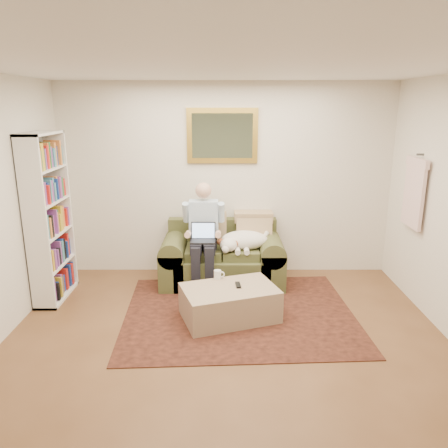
{
  "coord_description": "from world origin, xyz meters",
  "views": [
    {
      "loc": [
        -0.02,
        -3.39,
        2.29
      ],
      "look_at": [
        -0.02,
        1.52,
        0.95
      ],
      "focal_mm": 35.0,
      "sensor_mm": 36.0,
      "label": 1
    }
  ],
  "objects_px": {
    "sofa": "(222,262)",
    "sleeping_dog": "(244,240)",
    "coffee_mug": "(218,274)",
    "bookshelf": "(49,218)",
    "laptop": "(203,236)",
    "ottoman": "(230,303)",
    "seated_man": "(203,237)"
  },
  "relations": [
    {
      "from": "sofa",
      "to": "sleeping_dog",
      "type": "height_order",
      "value": "sofa"
    },
    {
      "from": "coffee_mug",
      "to": "bookshelf",
      "type": "xyz_separation_m",
      "value": [
        -2.0,
        0.32,
        0.58
      ]
    },
    {
      "from": "bookshelf",
      "to": "laptop",
      "type": "bearing_deg",
      "value": 7.93
    },
    {
      "from": "laptop",
      "to": "ottoman",
      "type": "xyz_separation_m",
      "value": [
        0.32,
        -0.83,
        -0.52
      ]
    },
    {
      "from": "ottoman",
      "to": "laptop",
      "type": "bearing_deg",
      "value": 111.26
    },
    {
      "from": "sleeping_dog",
      "to": "sofa",
      "type": "bearing_deg",
      "value": 164.26
    },
    {
      "from": "bookshelf",
      "to": "ottoman",
      "type": "bearing_deg",
      "value": -15.14
    },
    {
      "from": "ottoman",
      "to": "coffee_mug",
      "type": "bearing_deg",
      "value": 117.32
    },
    {
      "from": "ottoman",
      "to": "coffee_mug",
      "type": "xyz_separation_m",
      "value": [
        -0.14,
        0.26,
        0.23
      ]
    },
    {
      "from": "coffee_mug",
      "to": "ottoman",
      "type": "bearing_deg",
      "value": -62.68
    },
    {
      "from": "bookshelf",
      "to": "sofa",
      "type": "bearing_deg",
      "value": 12.65
    },
    {
      "from": "ottoman",
      "to": "sofa",
      "type": "bearing_deg",
      "value": 94.62
    },
    {
      "from": "sleeping_dog",
      "to": "laptop",
      "type": "bearing_deg",
      "value": -166.36
    },
    {
      "from": "sleeping_dog",
      "to": "ottoman",
      "type": "distance_m",
      "value": 1.07
    },
    {
      "from": "sofa",
      "to": "sleeping_dog",
      "type": "relative_size",
      "value": 2.43
    },
    {
      "from": "sofa",
      "to": "coffee_mug",
      "type": "xyz_separation_m",
      "value": [
        -0.05,
        -0.78,
        0.14
      ]
    },
    {
      "from": "seated_man",
      "to": "laptop",
      "type": "xyz_separation_m",
      "value": [
        -0.0,
        -0.06,
        0.03
      ]
    },
    {
      "from": "sleeping_dog",
      "to": "seated_man",
      "type": "bearing_deg",
      "value": -172.87
    },
    {
      "from": "seated_man",
      "to": "sleeping_dog",
      "type": "relative_size",
      "value": 2.04
    },
    {
      "from": "sofa",
      "to": "ottoman",
      "type": "bearing_deg",
      "value": -85.38
    },
    {
      "from": "sleeping_dog",
      "to": "coffee_mug",
      "type": "distance_m",
      "value": 0.8
    },
    {
      "from": "seated_man",
      "to": "bookshelf",
      "type": "distance_m",
      "value": 1.87
    },
    {
      "from": "laptop",
      "to": "coffee_mug",
      "type": "distance_m",
      "value": 0.67
    },
    {
      "from": "sofa",
      "to": "laptop",
      "type": "height_order",
      "value": "laptop"
    },
    {
      "from": "sofa",
      "to": "coffee_mug",
      "type": "relative_size",
      "value": 15.97
    },
    {
      "from": "sofa",
      "to": "seated_man",
      "type": "bearing_deg",
      "value": -148.55
    },
    {
      "from": "sleeping_dog",
      "to": "ottoman",
      "type": "bearing_deg",
      "value": -101.92
    },
    {
      "from": "laptop",
      "to": "bookshelf",
      "type": "bearing_deg",
      "value": -172.07
    },
    {
      "from": "coffee_mug",
      "to": "sleeping_dog",
      "type": "bearing_deg",
      "value": 64.16
    },
    {
      "from": "sofa",
      "to": "laptop",
      "type": "xyz_separation_m",
      "value": [
        -0.24,
        -0.21,
        0.43
      ]
    },
    {
      "from": "laptop",
      "to": "sleeping_dog",
      "type": "height_order",
      "value": "laptop"
    },
    {
      "from": "sofa",
      "to": "sleeping_dog",
      "type": "bearing_deg",
      "value": -15.74
    }
  ]
}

